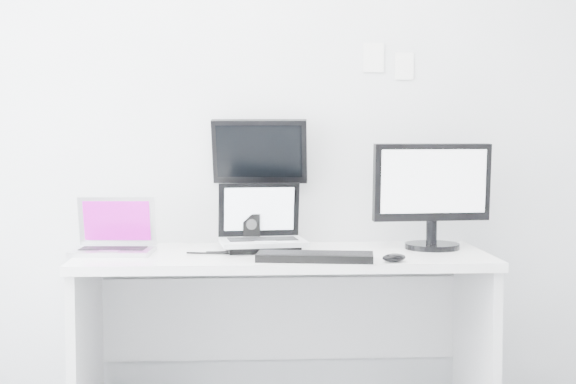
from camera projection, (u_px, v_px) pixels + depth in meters
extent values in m
plane|color=silver|center=(280.00, 114.00, 3.94)|extent=(3.60, 0.00, 3.60)
cube|color=white|center=(283.00, 334.00, 3.66)|extent=(1.80, 0.70, 0.73)
cube|color=silver|center=(112.00, 225.00, 3.58)|extent=(0.36, 0.28, 0.26)
cube|color=black|center=(251.00, 230.00, 3.81)|extent=(0.10, 0.10, 0.16)
cube|color=silver|center=(263.00, 217.00, 3.66)|extent=(0.41, 0.33, 0.31)
cube|color=black|center=(260.00, 180.00, 3.92)|extent=(0.47, 0.22, 0.61)
cube|color=black|center=(433.00, 194.00, 3.74)|extent=(0.57, 0.30, 0.50)
cube|color=black|center=(315.00, 257.00, 3.40)|extent=(0.50, 0.24, 0.03)
ellipsoid|color=black|center=(394.00, 258.00, 3.36)|extent=(0.13, 0.11, 0.04)
cube|color=white|center=(373.00, 58.00, 3.94)|extent=(0.10, 0.00, 0.14)
cube|color=white|center=(404.00, 66.00, 3.95)|extent=(0.09, 0.00, 0.13)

